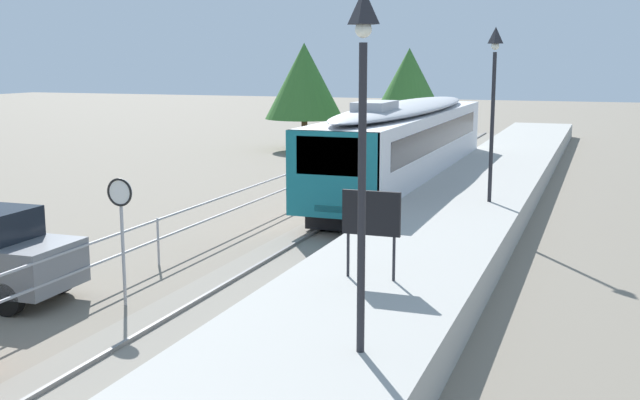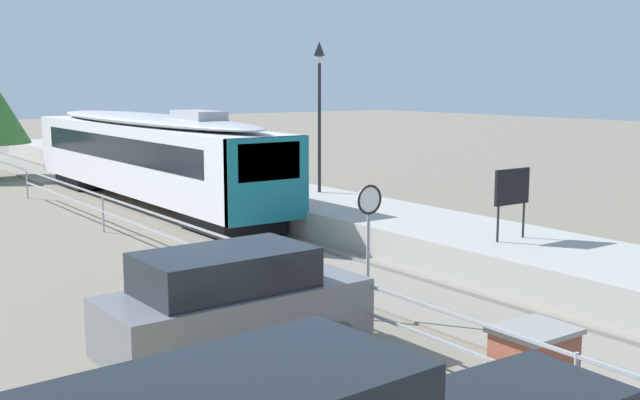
{
  "view_description": "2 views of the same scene",
  "coord_description": "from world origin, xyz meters",
  "px_view_note": "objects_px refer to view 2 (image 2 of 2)",
  "views": [
    {
      "loc": [
        7.42,
        -5.05,
        5.25
      ],
      "look_at": [
        0.4,
        14.09,
        1.6
      ],
      "focal_mm": 43.86,
      "sensor_mm": 36.0,
      "label": 1
    },
    {
      "loc": [
        -11.81,
        -2.99,
        4.83
      ],
      "look_at": [
        0.4,
        14.09,
        1.6
      ],
      "focal_mm": 43.08,
      "sensor_mm": 36.0,
      "label": 2
    }
  ],
  "objects_px": {
    "commuter_train": "(148,152)",
    "platform_notice_board": "(512,189)",
    "brick_utility_cabinet": "(533,363)",
    "parked_suv_grey": "(233,305)",
    "speed_limit_sign": "(369,218)",
    "platform_lamp_mid_platform": "(319,88)"
  },
  "relations": [
    {
      "from": "commuter_train",
      "to": "speed_limit_sign",
      "type": "height_order",
      "value": "commuter_train"
    },
    {
      "from": "platform_notice_board",
      "to": "brick_utility_cabinet",
      "type": "xyz_separation_m",
      "value": [
        -5.74,
        -5.4,
        -1.61
      ]
    },
    {
      "from": "brick_utility_cabinet",
      "to": "commuter_train",
      "type": "bearing_deg",
      "value": 82.83
    },
    {
      "from": "speed_limit_sign",
      "to": "parked_suv_grey",
      "type": "distance_m",
      "value": 3.69
    },
    {
      "from": "platform_lamp_mid_platform",
      "to": "brick_utility_cabinet",
      "type": "height_order",
      "value": "platform_lamp_mid_platform"
    },
    {
      "from": "commuter_train",
      "to": "platform_notice_board",
      "type": "height_order",
      "value": "commuter_train"
    },
    {
      "from": "platform_lamp_mid_platform",
      "to": "platform_notice_board",
      "type": "bearing_deg",
      "value": -95.89
    },
    {
      "from": "commuter_train",
      "to": "platform_lamp_mid_platform",
      "type": "bearing_deg",
      "value": -54.09
    },
    {
      "from": "platform_lamp_mid_platform",
      "to": "platform_notice_board",
      "type": "height_order",
      "value": "platform_lamp_mid_platform"
    },
    {
      "from": "commuter_train",
      "to": "platform_notice_board",
      "type": "xyz_separation_m",
      "value": [
        3.12,
        -15.38,
        0.05
      ]
    },
    {
      "from": "brick_utility_cabinet",
      "to": "parked_suv_grey",
      "type": "height_order",
      "value": "parked_suv_grey"
    },
    {
      "from": "commuter_train",
      "to": "parked_suv_grey",
      "type": "distance_m",
      "value": 17.81
    },
    {
      "from": "commuter_train",
      "to": "platform_notice_board",
      "type": "bearing_deg",
      "value": -78.53
    },
    {
      "from": "platform_lamp_mid_platform",
      "to": "parked_suv_grey",
      "type": "relative_size",
      "value": 1.15
    },
    {
      "from": "commuter_train",
      "to": "brick_utility_cabinet",
      "type": "height_order",
      "value": "commuter_train"
    },
    {
      "from": "parked_suv_grey",
      "to": "platform_notice_board",
      "type": "bearing_deg",
      "value": 9.5
    },
    {
      "from": "platform_lamp_mid_platform",
      "to": "speed_limit_sign",
      "type": "height_order",
      "value": "platform_lamp_mid_platform"
    },
    {
      "from": "brick_utility_cabinet",
      "to": "parked_suv_grey",
      "type": "distance_m",
      "value": 4.99
    },
    {
      "from": "commuter_train",
      "to": "parked_suv_grey",
      "type": "xyz_separation_m",
      "value": [
        -5.65,
        -16.85,
        -1.08
      ]
    },
    {
      "from": "parked_suv_grey",
      "to": "platform_lamp_mid_platform",
      "type": "bearing_deg",
      "value": 48.79
    },
    {
      "from": "brick_utility_cabinet",
      "to": "platform_notice_board",
      "type": "bearing_deg",
      "value": 43.27
    },
    {
      "from": "platform_notice_board",
      "to": "brick_utility_cabinet",
      "type": "distance_m",
      "value": 8.04
    }
  ]
}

